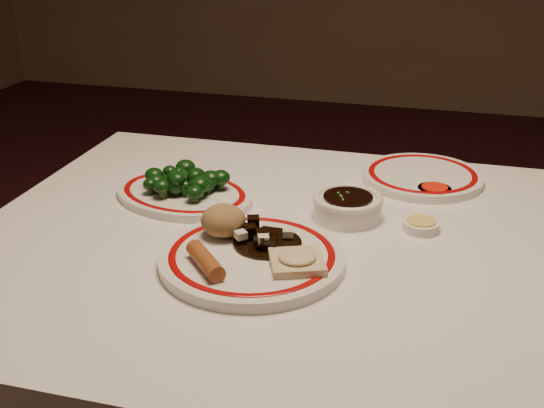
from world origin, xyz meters
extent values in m
cube|color=white|center=(0.00, 0.00, 0.73)|extent=(1.20, 0.90, 0.04)
cylinder|color=black|center=(-0.54, 0.39, 0.35)|extent=(0.06, 0.06, 0.71)
cylinder|color=white|center=(-0.09, -0.10, 0.76)|extent=(0.36, 0.36, 0.02)
torus|color=#960707|center=(-0.09, -0.10, 0.77)|extent=(0.31, 0.31, 0.00)
ellipsoid|color=olive|center=(-0.16, -0.05, 0.79)|extent=(0.07, 0.07, 0.05)
cylinder|color=#965225|center=(-0.15, -0.16, 0.78)|extent=(0.08, 0.09, 0.03)
cube|color=beige|center=(-0.02, -0.12, 0.77)|extent=(0.10, 0.10, 0.01)
ellipsoid|color=beige|center=(-0.02, -0.12, 0.78)|extent=(0.06, 0.06, 0.02)
cylinder|color=black|center=(-0.08, -0.06, 0.77)|extent=(0.11, 0.11, 0.00)
cube|color=black|center=(-0.07, -0.08, 0.78)|extent=(0.02, 0.02, 0.02)
cube|color=black|center=(-0.09, -0.07, 0.79)|extent=(0.02, 0.02, 0.02)
cube|color=black|center=(-0.08, -0.06, 0.78)|extent=(0.02, 0.02, 0.02)
cube|color=black|center=(-0.08, -0.05, 0.78)|extent=(0.02, 0.02, 0.01)
cube|color=black|center=(-0.11, -0.06, 0.78)|extent=(0.03, 0.03, 0.02)
cube|color=black|center=(-0.12, -0.05, 0.78)|extent=(0.02, 0.02, 0.02)
cube|color=black|center=(-0.11, -0.03, 0.79)|extent=(0.02, 0.02, 0.02)
cube|color=black|center=(-0.08, -0.08, 0.79)|extent=(0.02, 0.02, 0.02)
cube|color=black|center=(-0.08, -0.06, 0.78)|extent=(0.02, 0.02, 0.02)
cube|color=black|center=(-0.08, -0.06, 0.78)|extent=(0.02, 0.02, 0.01)
cube|color=beige|center=(-0.08, -0.08, 0.79)|extent=(0.02, 0.02, 0.01)
cube|color=beige|center=(-0.05, -0.04, 0.78)|extent=(0.02, 0.02, 0.01)
cube|color=beige|center=(-0.12, -0.07, 0.79)|extent=(0.02, 0.02, 0.01)
torus|color=#960707|center=(-0.29, 0.11, 0.77)|extent=(0.29, 0.29, 0.00)
cylinder|color=#23471C|center=(-0.35, 0.12, 0.77)|extent=(0.01, 0.01, 0.01)
ellipsoid|color=black|center=(-0.35, 0.12, 0.79)|extent=(0.04, 0.04, 0.03)
cylinder|color=#23471C|center=(-0.28, 0.15, 0.77)|extent=(0.01, 0.01, 0.01)
ellipsoid|color=black|center=(-0.28, 0.15, 0.79)|extent=(0.03, 0.03, 0.03)
cylinder|color=#23471C|center=(-0.26, 0.10, 0.77)|extent=(0.01, 0.01, 0.01)
ellipsoid|color=black|center=(-0.26, 0.10, 0.79)|extent=(0.04, 0.04, 0.03)
cylinder|color=#23471C|center=(-0.35, 0.08, 0.77)|extent=(0.01, 0.01, 0.01)
ellipsoid|color=black|center=(-0.35, 0.08, 0.79)|extent=(0.03, 0.03, 0.02)
cylinder|color=#23471C|center=(-0.24, 0.12, 0.77)|extent=(0.01, 0.01, 0.01)
ellipsoid|color=black|center=(-0.24, 0.12, 0.78)|extent=(0.03, 0.03, 0.02)
cylinder|color=#23471C|center=(-0.30, 0.11, 0.77)|extent=(0.01, 0.01, 0.01)
ellipsoid|color=black|center=(-0.30, 0.11, 0.79)|extent=(0.04, 0.04, 0.03)
cylinder|color=#23471C|center=(-0.32, 0.07, 0.77)|extent=(0.01, 0.01, 0.01)
ellipsoid|color=black|center=(-0.32, 0.07, 0.79)|extent=(0.03, 0.03, 0.03)
cylinder|color=#23471C|center=(-0.31, 0.16, 0.77)|extent=(0.01, 0.01, 0.02)
ellipsoid|color=black|center=(-0.31, 0.16, 0.79)|extent=(0.04, 0.04, 0.03)
cylinder|color=#23471C|center=(-0.32, 0.11, 0.77)|extent=(0.01, 0.01, 0.01)
ellipsoid|color=black|center=(-0.32, 0.11, 0.79)|extent=(0.03, 0.03, 0.02)
cylinder|color=#23471C|center=(-0.29, 0.11, 0.77)|extent=(0.01, 0.01, 0.01)
ellipsoid|color=black|center=(-0.29, 0.11, 0.79)|extent=(0.03, 0.03, 0.03)
cylinder|color=#23471C|center=(-0.27, 0.11, 0.77)|extent=(0.01, 0.01, 0.01)
ellipsoid|color=black|center=(-0.27, 0.11, 0.78)|extent=(0.03, 0.03, 0.03)
cylinder|color=#23471C|center=(-0.28, 0.09, 0.77)|extent=(0.01, 0.01, 0.01)
ellipsoid|color=black|center=(-0.28, 0.09, 0.79)|extent=(0.03, 0.03, 0.02)
cylinder|color=#23471C|center=(-0.30, 0.09, 0.77)|extent=(0.01, 0.01, 0.01)
ellipsoid|color=black|center=(-0.30, 0.09, 0.79)|extent=(0.04, 0.04, 0.03)
cylinder|color=#23471C|center=(-0.24, 0.13, 0.77)|extent=(0.01, 0.01, 0.01)
ellipsoid|color=black|center=(-0.24, 0.13, 0.79)|extent=(0.04, 0.04, 0.03)
cylinder|color=#23471C|center=(-0.30, 0.11, 0.77)|extent=(0.01, 0.01, 0.01)
ellipsoid|color=black|center=(-0.30, 0.11, 0.78)|extent=(0.03, 0.03, 0.03)
cylinder|color=#23471C|center=(-0.25, 0.07, 0.77)|extent=(0.01, 0.01, 0.01)
ellipsoid|color=black|center=(-0.25, 0.07, 0.78)|extent=(0.03, 0.03, 0.03)
cylinder|color=#23471C|center=(-0.32, 0.13, 0.77)|extent=(0.01, 0.01, 0.01)
ellipsoid|color=black|center=(-0.32, 0.13, 0.78)|extent=(0.03, 0.03, 0.02)
cylinder|color=#23471C|center=(-0.29, 0.10, 0.77)|extent=(0.01, 0.01, 0.01)
ellipsoid|color=black|center=(-0.29, 0.10, 0.79)|extent=(0.04, 0.04, 0.03)
cylinder|color=#23471C|center=(-0.24, 0.15, 0.77)|extent=(0.01, 0.01, 0.01)
ellipsoid|color=black|center=(-0.24, 0.15, 0.78)|extent=(0.03, 0.03, 0.02)
cylinder|color=#23471C|center=(-0.25, 0.09, 0.77)|extent=(0.01, 0.01, 0.01)
ellipsoid|color=black|center=(-0.25, 0.09, 0.79)|extent=(0.04, 0.04, 0.03)
cylinder|color=#23471C|center=(-0.34, 0.10, 0.77)|extent=(0.01, 0.01, 0.01)
ellipsoid|color=black|center=(-0.34, 0.10, 0.79)|extent=(0.04, 0.04, 0.03)
cylinder|color=#23471C|center=(-0.23, 0.14, 0.77)|extent=(0.01, 0.01, 0.01)
ellipsoid|color=black|center=(-0.23, 0.14, 0.79)|extent=(0.04, 0.04, 0.03)
ellipsoid|color=black|center=(-0.32, 0.12, 0.80)|extent=(0.03, 0.03, 0.02)
ellipsoid|color=black|center=(-0.29, 0.11, 0.80)|extent=(0.03, 0.03, 0.02)
ellipsoid|color=black|center=(-0.30, 0.11, 0.79)|extent=(0.03, 0.03, 0.02)
ellipsoid|color=black|center=(-0.30, 0.12, 0.80)|extent=(0.02, 0.02, 0.02)
ellipsoid|color=black|center=(-0.26, 0.10, 0.80)|extent=(0.03, 0.03, 0.02)
ellipsoid|color=black|center=(-0.30, 0.10, 0.79)|extent=(0.03, 0.03, 0.02)
ellipsoid|color=black|center=(-0.28, 0.12, 0.79)|extent=(0.02, 0.02, 0.02)
ellipsoid|color=black|center=(-0.30, 0.09, 0.80)|extent=(0.03, 0.03, 0.02)
ellipsoid|color=black|center=(-0.29, 0.09, 0.80)|extent=(0.03, 0.03, 0.03)
cylinder|color=white|center=(0.02, 0.11, 0.77)|extent=(0.12, 0.12, 0.04)
cylinder|color=black|center=(0.02, 0.11, 0.79)|extent=(0.09, 0.09, 0.00)
cylinder|color=white|center=(0.17, 0.25, 0.76)|extent=(0.06, 0.06, 0.02)
cylinder|color=red|center=(0.17, 0.25, 0.77)|extent=(0.05, 0.05, 0.00)
cylinder|color=white|center=(0.15, 0.09, 0.76)|extent=(0.06, 0.06, 0.02)
cylinder|color=#D9CB59|center=(0.15, 0.09, 0.77)|extent=(0.05, 0.05, 0.00)
cylinder|color=white|center=(0.14, 0.32, 0.76)|extent=(0.31, 0.31, 0.02)
torus|color=#960707|center=(0.14, 0.32, 0.77)|extent=(0.27, 0.27, 0.00)
camera|label=1|loc=(0.18, -0.99, 1.27)|focal=45.00mm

